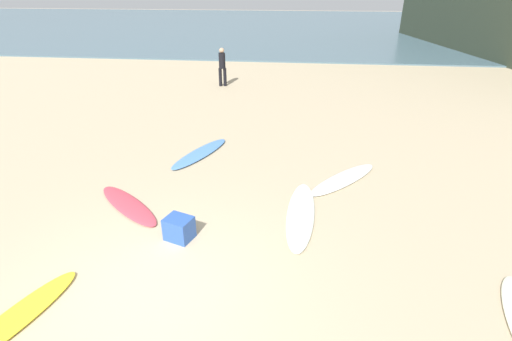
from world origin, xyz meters
TOP-DOWN VIEW (x-y plane):
  - ground_plane at (0.00, 0.00)m, footprint 120.00×120.00m
  - ocean_water at (0.00, 38.12)m, footprint 120.00×40.00m
  - surfboard_0 at (3.14, 4.07)m, footprint 1.91×2.08m
  - surfboard_2 at (-0.54, 5.11)m, footprint 1.33×2.31m
  - surfboard_3 at (-1.69, -0.62)m, footprint 1.05×2.08m
  - surfboard_4 at (2.16, 2.46)m, footprint 0.66×2.54m
  - surfboard_5 at (-1.38, 2.39)m, footprint 1.94×1.74m
  - beachgoer_near at (-1.37, 12.52)m, footprint 0.34×0.33m
  - beach_cooler at (-0.00, 1.46)m, footprint 0.57×0.51m

SIDE VIEW (x-z plane):
  - ground_plane at x=0.00m, z-range 0.00..0.00m
  - surfboard_5 at x=-1.38m, z-range 0.00..0.07m
  - surfboard_0 at x=3.14m, z-range 0.00..0.07m
  - surfboard_4 at x=2.16m, z-range 0.00..0.07m
  - surfboard_3 at x=-1.69m, z-range 0.00..0.08m
  - ocean_water at x=0.00m, z-range 0.00..0.08m
  - surfboard_2 at x=-0.54m, z-range 0.00..0.09m
  - beach_cooler at x=0.00m, z-range 0.00..0.42m
  - beachgoer_near at x=-1.37m, z-range 0.09..1.71m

